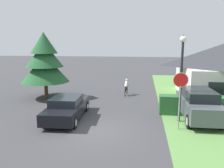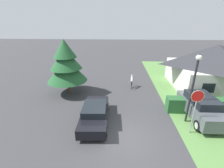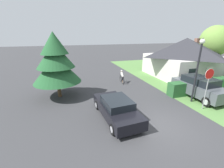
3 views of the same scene
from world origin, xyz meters
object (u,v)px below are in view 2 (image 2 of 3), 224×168
Objects in this scene: parked_suv_right at (200,107)px; street_lamp at (194,80)px; conifer_tall_near at (66,64)px; cottage_house at (213,66)px; sedan_left_lane at (95,113)px; cyclist at (132,82)px; stop_sign at (196,103)px.

parked_suv_right is 0.94× the size of street_lamp.
street_lamp is (-1.18, -0.58, 2.36)m from parked_suv_right.
cottage_house is at bearing 9.12° from conifer_tall_near.
conifer_tall_near is (-3.65, 4.90, 2.47)m from sedan_left_lane.
conifer_tall_near is (-6.72, -1.93, 2.46)m from cyclist.
stop_sign reaches higher than sedan_left_lane.
cyclist is 8.52m from stop_sign.
cyclist is 0.55× the size of stop_sign.
conifer_tall_near is at bearing -170.74° from cottage_house.
sedan_left_lane is at bearing 159.78° from cyclist.
cottage_house is 14.17m from sedan_left_lane.
sedan_left_lane is 1.56× the size of stop_sign.
cottage_house is 2.78× the size of stop_sign.
parked_suv_right reaches higher than cyclist.
conifer_tall_near reaches higher than street_lamp.
cyclist is (3.07, 6.82, 0.00)m from sedan_left_lane.
stop_sign is (3.47, -7.64, 1.52)m from cyclist.
street_lamp reaches higher than cottage_house.
street_lamp is at bearing -126.65° from cottage_house.
street_lamp is at bearing -23.12° from conifer_tall_near.
stop_sign is at bearing -151.60° from cyclist.
parked_suv_right is at bearing -122.08° from cottage_house.
cottage_house reaches higher than stop_sign.
sedan_left_lane is (-11.94, -7.40, -1.83)m from cottage_house.
stop_sign is 0.56× the size of conifer_tall_near.
cottage_house is at bearing -61.71° from sedan_left_lane.
cyclist is 0.33× the size of street_lamp.
sedan_left_lane is 0.87× the size of conifer_tall_near.
parked_suv_right is (7.93, 1.04, 0.25)m from sedan_left_lane.
street_lamp reaches higher than stop_sign.
sedan_left_lane is at bearing -53.28° from conifer_tall_near.
street_lamp is at bearing -98.88° from stop_sign.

